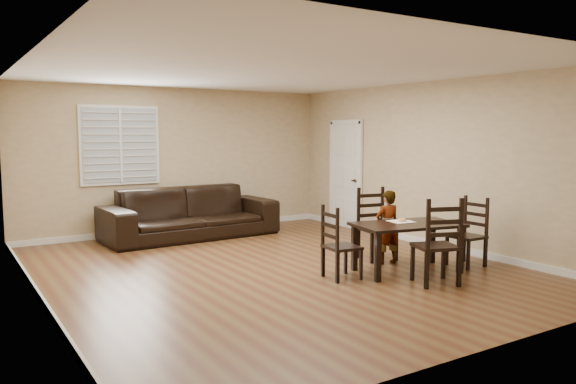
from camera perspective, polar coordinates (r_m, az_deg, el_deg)
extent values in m
plane|color=brown|center=(7.83, -1.47, -7.75)|extent=(7.00, 7.00, 0.00)
cube|color=#C6B086|center=(10.78, -11.05, 3.17)|extent=(6.00, 0.04, 2.70)
cube|color=#C6B086|center=(4.96, 19.62, -0.27)|extent=(6.00, 0.04, 2.70)
cube|color=#C6B086|center=(6.62, -24.43, 1.03)|extent=(0.04, 7.00, 2.70)
cube|color=#C6B086|center=(9.51, 14.26, 2.73)|extent=(0.04, 7.00, 2.70)
cube|color=white|center=(7.65, -1.52, 12.29)|extent=(6.00, 7.00, 0.04)
cube|color=white|center=(10.37, -16.67, 4.58)|extent=(1.40, 0.08, 1.40)
cube|color=white|center=(11.14, 5.89, 1.66)|extent=(0.06, 0.94, 2.05)
cylinder|color=#332114|center=(10.89, 6.74, 1.16)|extent=(0.06, 0.06, 0.02)
cube|color=white|center=(10.90, -10.88, -3.67)|extent=(6.00, 0.03, 0.10)
cube|color=white|center=(6.85, -23.83, -9.86)|extent=(0.03, 7.00, 0.10)
cube|color=white|center=(9.66, 14.00, -4.99)|extent=(0.03, 7.00, 0.10)
cube|color=black|center=(7.69, 12.03, -3.27)|extent=(1.54, 1.06, 0.04)
cube|color=black|center=(7.16, 9.11, -6.59)|extent=(0.08, 0.08, 0.62)
cube|color=black|center=(7.85, 17.10, -5.67)|extent=(0.08, 0.08, 0.62)
cube|color=black|center=(7.70, 6.76, -5.66)|extent=(0.08, 0.08, 0.62)
cube|color=black|center=(8.35, 14.43, -4.90)|extent=(0.08, 0.08, 0.62)
cube|color=black|center=(8.38, 9.07, -3.73)|extent=(0.54, 0.52, 0.04)
cube|color=black|center=(8.54, 8.36, -3.04)|extent=(0.48, 0.12, 1.06)
cube|color=black|center=(8.16, 8.51, -5.69)|extent=(0.05, 0.05, 0.43)
cube|color=black|center=(8.38, 10.93, -5.43)|extent=(0.05, 0.05, 0.43)
cube|color=black|center=(8.48, 7.17, -5.23)|extent=(0.05, 0.05, 0.43)
cube|color=black|center=(8.69, 9.54, -4.99)|extent=(0.05, 0.05, 0.43)
cube|color=black|center=(7.19, 14.78, -5.37)|extent=(0.62, 0.60, 0.04)
cube|color=black|center=(7.00, 15.57, -5.07)|extent=(0.48, 0.21, 1.09)
cube|color=black|center=(7.51, 15.50, -6.82)|extent=(0.06, 0.06, 0.45)
cube|color=black|center=(7.32, 12.54, -7.07)|extent=(0.06, 0.06, 0.45)
cube|color=black|center=(7.17, 16.97, -7.47)|extent=(0.06, 0.06, 0.45)
cube|color=black|center=(6.98, 13.90, -7.75)|extent=(0.06, 0.06, 0.45)
cube|color=black|center=(7.25, 5.50, -5.59)|extent=(0.44, 0.47, 0.04)
cube|color=black|center=(7.15, 4.27, -5.21)|extent=(0.09, 0.43, 0.95)
cube|color=black|center=(7.24, 7.41, -7.37)|extent=(0.04, 0.04, 0.39)
cube|color=black|center=(7.54, 5.88, -6.81)|extent=(0.04, 0.04, 0.39)
cube|color=black|center=(7.06, 5.07, -7.68)|extent=(0.04, 0.04, 0.39)
cube|color=black|center=(7.37, 3.59, -7.08)|extent=(0.04, 0.04, 0.39)
cube|color=black|center=(8.28, 17.67, -4.33)|extent=(0.41, 0.44, 0.04)
cube|color=black|center=(8.41, 18.50, -3.73)|extent=(0.04, 0.44, 0.97)
cube|color=black|center=(8.32, 15.83, -5.76)|extent=(0.04, 0.04, 0.40)
cube|color=black|center=(8.07, 17.84, -6.18)|extent=(0.04, 0.04, 0.40)
cube|color=black|center=(8.57, 17.41, -5.46)|extent=(0.04, 0.04, 0.40)
cube|color=black|center=(8.34, 19.40, -5.85)|extent=(0.04, 0.04, 0.40)
imported|color=gray|center=(8.13, 10.06, -3.54)|extent=(0.41, 0.29, 1.05)
cube|color=white|center=(7.81, 11.40, -2.94)|extent=(0.34, 0.34, 0.00)
torus|color=#D4994C|center=(7.82, 11.52, -2.79)|extent=(0.11, 0.11, 0.04)
torus|color=silver|center=(7.82, 11.52, -2.71)|extent=(0.10, 0.10, 0.02)
imported|color=black|center=(10.16, -9.89, -2.10)|extent=(3.11, 1.35, 0.89)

